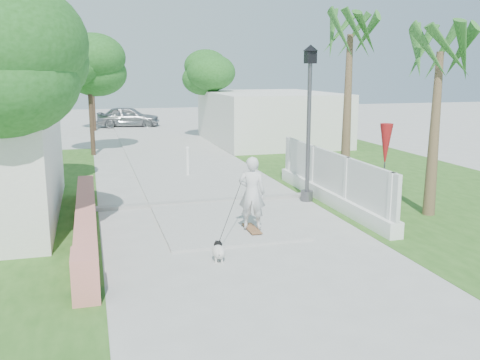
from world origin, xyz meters
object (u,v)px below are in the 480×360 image
object	(u,v)px
bollard	(188,160)
parked_car	(128,117)
patio_umbrella	(386,146)
skateboarder	(235,207)
street_lamp	(309,118)
dog	(219,251)

from	to	relation	value
bollard	parked_car	size ratio (longest dim) A/B	0.27
patio_umbrella	skateboarder	xyz separation A→B (m)	(-4.90, -2.06, -0.90)
bollard	patio_umbrella	xyz separation A→B (m)	(4.60, -5.50, 1.10)
street_lamp	patio_umbrella	size ratio (longest dim) A/B	1.93
bollard	dog	world-z (taller)	bollard
dog	parked_car	bearing A→B (deg)	99.85
dog	parked_car	world-z (taller)	parked_car
street_lamp	parked_car	size ratio (longest dim) A/B	1.10
parked_car	bollard	bearing A→B (deg)	-165.71
bollard	skateboarder	size ratio (longest dim) A/B	0.56
parked_car	patio_umbrella	bearing A→B (deg)	-155.13
bollard	parked_car	distance (m)	17.54
parked_car	skateboarder	bearing A→B (deg)	-167.19
skateboarder	dog	world-z (taller)	skateboarder
patio_umbrella	parked_car	xyz separation A→B (m)	(-5.41, 23.02, -1.00)
parked_car	street_lamp	bearing A→B (deg)	-159.30
dog	patio_umbrella	bearing A→B (deg)	39.95
street_lamp	patio_umbrella	world-z (taller)	street_lamp
bollard	parked_car	bearing A→B (deg)	92.64
dog	parked_car	distance (m)	26.20
skateboarder	parked_car	world-z (taller)	skateboarder
patio_umbrella	dog	size ratio (longest dim) A/B	4.04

